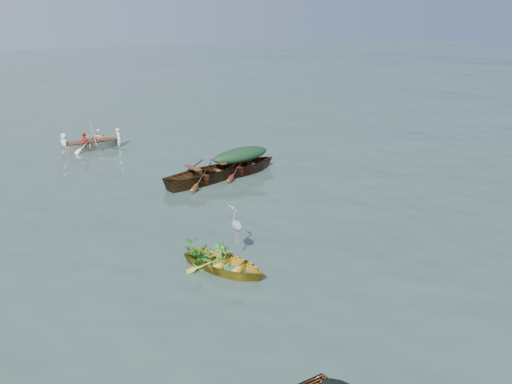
% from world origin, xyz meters
% --- Properties ---
extents(ground, '(140.00, 140.00, 0.00)m').
position_xyz_m(ground, '(0.00, 0.00, 0.00)').
color(ground, '#384F46').
rests_on(ground, ground).
extents(yellow_dinghy, '(2.17, 2.87, 0.68)m').
position_xyz_m(yellow_dinghy, '(-2.77, 0.16, 0.00)').
color(yellow_dinghy, gold).
rests_on(yellow_dinghy, ground).
extents(green_tarp_boat, '(4.32, 1.75, 0.97)m').
position_xyz_m(green_tarp_boat, '(1.12, 6.14, 0.00)').
color(green_tarp_boat, '#531D13').
rests_on(green_tarp_boat, ground).
extents(open_wooden_boat, '(4.57, 2.09, 1.03)m').
position_xyz_m(open_wooden_boat, '(-0.36, 5.98, 0.00)').
color(open_wooden_boat, '#502F14').
rests_on(open_wooden_boat, ground).
extents(rowed_boat, '(3.60, 1.10, 0.82)m').
position_xyz_m(rowed_boat, '(-2.56, 12.37, 0.00)').
color(rowed_boat, white).
rests_on(rowed_boat, ground).
extents(green_tarp_cover, '(2.38, 0.96, 0.52)m').
position_xyz_m(green_tarp_cover, '(1.12, 6.14, 0.75)').
color(green_tarp_cover, '#15351A').
rests_on(green_tarp_cover, green_tarp_boat).
extents(thwart_benches, '(2.31, 1.18, 0.04)m').
position_xyz_m(thwart_benches, '(-0.36, 5.98, 0.53)').
color(thwart_benches, '#4A2411').
rests_on(thwart_benches, open_wooden_boat).
extents(heron, '(0.43, 0.48, 0.92)m').
position_xyz_m(heron, '(-2.30, 0.45, 0.80)').
color(heron, gray).
rests_on(heron, yellow_dinghy).
extents(dinghy_weeds, '(1.02, 1.11, 0.60)m').
position_xyz_m(dinghy_weeds, '(-2.98, 0.67, 0.64)').
color(dinghy_weeds, '#1B641A').
rests_on(dinghy_weeds, yellow_dinghy).
extents(rowers, '(2.52, 0.99, 0.76)m').
position_xyz_m(rowers, '(-2.56, 12.37, 0.79)').
color(rowers, white).
rests_on(rowers, rowed_boat).
extents(oars, '(0.62, 2.60, 0.06)m').
position_xyz_m(oars, '(-2.56, 12.37, 0.44)').
color(oars, olive).
rests_on(oars, rowed_boat).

